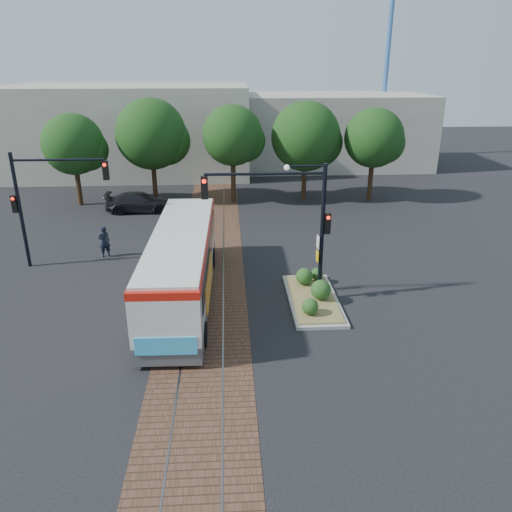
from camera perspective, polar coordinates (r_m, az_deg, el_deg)
The scene contains 11 objects.
ground at distance 23.42m, azimuth -5.59°, elevation -4.38°, with size 120.00×120.00×0.00m, color black.
trackbed at distance 27.07m, azimuth -5.32°, elevation -0.66°, with size 3.60×40.00×0.02m.
tree_row at distance 37.85m, azimuth -3.15°, elevation 13.40°, with size 26.40×5.60×7.67m.
warehouses at distance 50.23m, azimuth -5.28°, elevation 14.16°, with size 40.00×13.00×8.00m.
crane at distance 57.61m, azimuth 14.83°, elevation 21.58°, with size 8.00×0.50×18.00m.
city_bus at distance 22.61m, azimuth -8.47°, elevation -0.63°, with size 2.76×11.83×3.15m.
traffic_island at distance 22.76m, azimuth 6.55°, elevation -4.30°, with size 2.20×5.20×1.13m.
signal_pole_main at distance 21.31m, azimuth 4.40°, elevation 5.02°, with size 5.49×0.46×6.00m.
signal_pole_left at distance 27.50m, azimuth -23.42°, elevation 6.46°, with size 4.99×0.34×6.00m.
officer at distance 28.64m, azimuth -16.95°, elevation 1.59°, with size 0.64×0.42×1.75m, color black.
parked_car at distance 36.78m, azimuth -13.13°, elevation 6.01°, with size 1.95×4.80×1.39m, color black.
Camera 1 is at (1.05, -21.05, 10.20)m, focal length 35.00 mm.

